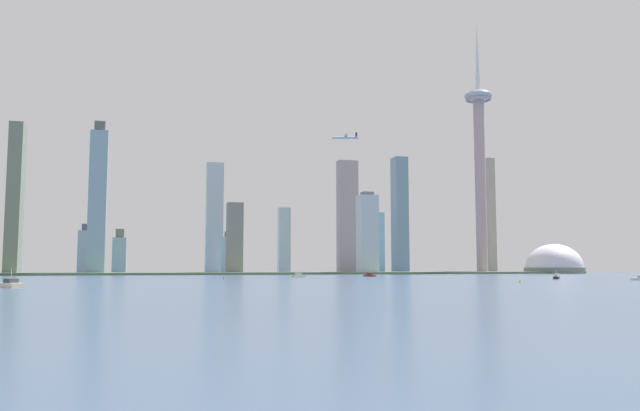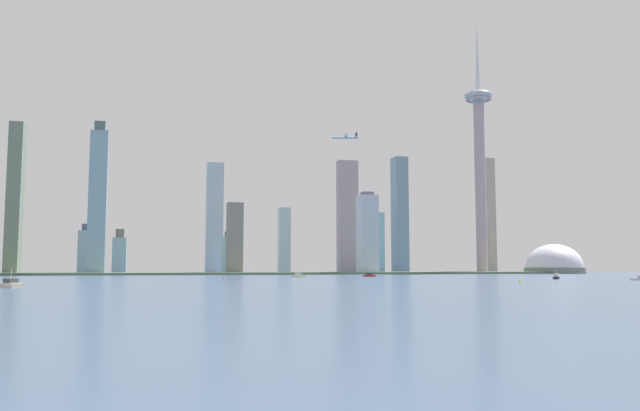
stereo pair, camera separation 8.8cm
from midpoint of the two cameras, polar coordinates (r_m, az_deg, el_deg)
ground_plane at (r=315.94m, az=15.78°, el=-7.18°), size 6000.00×6000.00×0.00m
waterfront_pier at (r=784.21m, az=-3.17°, el=-6.13°), size 829.29×49.28×2.77m
observation_tower at (r=918.09m, az=14.21°, el=4.98°), size 38.95×38.95×357.18m
stadium_dome at (r=948.88m, az=20.40°, el=-5.30°), size 82.07×82.07×65.75m
skyscraper_0 at (r=791.41m, az=-19.44°, el=0.44°), size 20.44×14.98×182.60m
skyscraper_1 at (r=931.58m, az=7.22°, el=-0.85°), size 19.07×23.31×169.71m
skyscraper_2 at (r=882.91m, az=2.49°, el=-1.02°), size 27.81×15.54×157.80m
skyscraper_3 at (r=798.85m, az=-7.72°, el=-2.96°), size 19.60×18.14×89.49m
skyscraper_4 at (r=837.59m, az=-8.15°, el=-4.39°), size 22.30×17.39×55.14m
skyscraper_5 at (r=817.49m, az=-25.83°, el=0.59°), size 15.52×26.03×177.97m
skyscraper_6 at (r=853.97m, az=-3.27°, el=-3.18°), size 15.85×12.30×88.91m
skyscraper_7 at (r=882.16m, az=-20.36°, el=-3.86°), size 20.41×15.59×65.30m
skyscraper_8 at (r=901.52m, az=5.09°, el=-3.37°), size 21.45×12.80×86.25m
skyscraper_9 at (r=955.35m, az=15.04°, el=-0.87°), size 12.43×16.85×167.87m
skyscraper_10 at (r=885.69m, az=-9.53°, el=-1.11°), size 23.21×17.86×153.18m
skyscraper_11 at (r=859.15m, az=-17.65°, el=-4.20°), size 17.21×25.88×57.88m
skyscraper_12 at (r=829.99m, az=4.30°, el=-2.57°), size 24.06×23.72×107.35m
boat_1 at (r=539.55m, az=20.56°, el=-6.07°), size 9.65×10.07×7.60m
boat_3 at (r=629.45m, az=4.50°, el=-6.29°), size 10.70×13.16×8.35m
boat_5 at (r=342.84m, az=-26.15°, el=-6.40°), size 14.48×16.92×9.29m
boat_6 at (r=592.99m, az=-1.96°, el=-6.32°), size 13.59×9.22×4.67m
channel_buoy_0 at (r=737.25m, az=12.39°, el=-6.09°), size 1.29×1.29×1.74m
channel_buoy_1 at (r=422.49m, az=17.61°, el=-6.50°), size 1.72×1.72×2.21m
channel_buoy_2 at (r=508.70m, az=-8.69°, el=-6.46°), size 1.72×1.72×2.41m
airplane at (r=794.39m, az=2.29°, el=6.16°), size 32.22×28.76×8.38m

